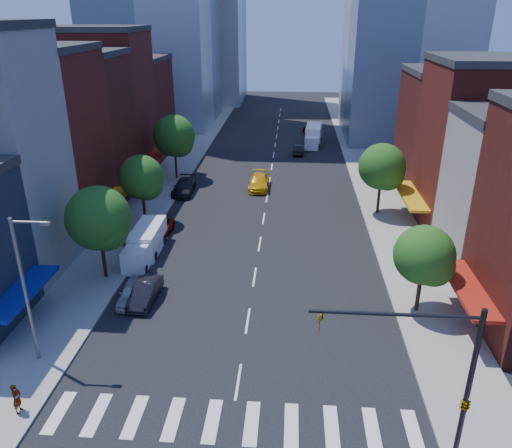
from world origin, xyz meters
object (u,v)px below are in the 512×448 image
(parked_car_second, at_px, (145,292))
(taxi, at_px, (259,182))
(cargo_van_far, at_px, (148,239))
(traffic_car_oncoming, at_px, (299,149))
(traffic_car_far, at_px, (308,130))
(parked_car_front, at_px, (133,292))
(box_truck, at_px, (313,136))
(pedestrian_far, at_px, (123,244))
(cargo_van_near, at_px, (140,254))
(parked_car_rear, at_px, (184,187))
(pedestrian_near, at_px, (17,398))
(parked_car_third, at_px, (157,230))

(parked_car_second, relative_size, taxi, 0.78)
(parked_car_second, bearing_deg, cargo_van_far, 106.15)
(cargo_van_far, bearing_deg, traffic_car_oncoming, 67.31)
(parked_car_second, xyz_separation_m, cargo_van_far, (-2.00, 7.96, 0.41))
(traffic_car_oncoming, relative_size, traffic_car_far, 1.08)
(parked_car_front, xyz_separation_m, box_truck, (14.19, 46.24, 0.70))
(taxi, bearing_deg, pedestrian_far, -120.03)
(cargo_van_far, bearing_deg, parked_car_front, -82.90)
(parked_car_front, height_order, traffic_car_oncoming, parked_car_front)
(parked_car_front, bearing_deg, cargo_van_far, 96.48)
(parked_car_second, bearing_deg, cargo_van_near, 111.97)
(cargo_van_far, bearing_deg, box_truck, 67.22)
(parked_car_rear, bearing_deg, taxi, 14.76)
(taxi, height_order, traffic_car_oncoming, taxi)
(parked_car_rear, relative_size, traffic_car_oncoming, 1.29)
(taxi, height_order, traffic_car_far, taxi)
(parked_car_second, height_order, traffic_car_oncoming, parked_car_second)
(taxi, distance_m, box_truck, 22.12)
(parked_car_rear, bearing_deg, parked_car_front, -87.97)
(parked_car_rear, distance_m, pedestrian_near, 34.07)
(box_truck, bearing_deg, cargo_van_near, -105.33)
(parked_car_rear, height_order, box_truck, box_truck)
(cargo_van_far, distance_m, traffic_car_oncoming, 35.41)
(parked_car_front, height_order, taxi, taxi)
(parked_car_front, relative_size, traffic_car_far, 1.09)
(parked_car_front, distance_m, traffic_car_far, 56.06)
(box_truck, height_order, pedestrian_near, box_truck)
(taxi, distance_m, pedestrian_near, 37.69)
(traffic_car_far, xyz_separation_m, pedestrian_near, (-16.20, -65.52, 0.35))
(traffic_car_far, bearing_deg, pedestrian_far, 66.27)
(traffic_car_far, bearing_deg, cargo_van_far, 68.04)
(parked_car_second, bearing_deg, parked_car_front, -177.14)
(pedestrian_near, bearing_deg, parked_car_front, -16.71)
(parked_car_third, height_order, cargo_van_far, cargo_van_far)
(taxi, bearing_deg, box_truck, 71.36)
(parked_car_second, height_order, box_truck, box_truck)
(parked_car_rear, height_order, cargo_van_near, cargo_van_near)
(taxi, height_order, pedestrian_far, pedestrian_far)
(cargo_van_near, relative_size, box_truck, 0.60)
(box_truck, relative_size, pedestrian_near, 4.46)
(parked_car_front, relative_size, box_truck, 0.55)
(cargo_van_far, xyz_separation_m, pedestrian_far, (-1.90, -0.86, -0.09))
(cargo_van_near, bearing_deg, box_truck, 69.40)
(parked_car_third, relative_size, traffic_car_far, 1.29)
(parked_car_rear, bearing_deg, traffic_car_oncoming, 53.10)
(cargo_van_far, bearing_deg, taxi, 63.08)
(box_truck, bearing_deg, parked_car_rear, -117.98)
(parked_car_second, distance_m, parked_car_third, 11.04)
(parked_car_third, height_order, traffic_car_oncoming, parked_car_third)
(pedestrian_far, bearing_deg, parked_car_second, 20.09)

